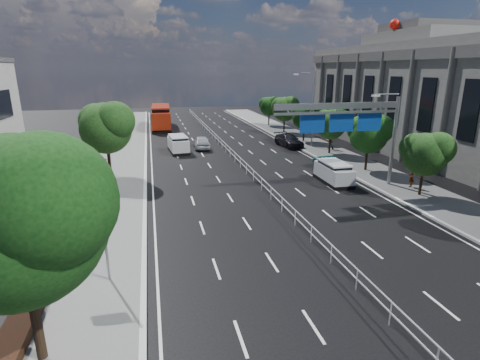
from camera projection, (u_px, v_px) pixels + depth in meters
name	position (u px, v px, depth m)	size (l,w,h in m)	color
ground	(323.00, 256.00, 19.29)	(160.00, 160.00, 0.00)	black
sidewalk_near	(86.00, 283.00, 16.71)	(5.00, 140.00, 0.14)	slate
kerb_near	(144.00, 276.00, 17.27)	(0.25, 140.00, 0.15)	silver
kerb_far	(469.00, 237.00, 21.28)	(0.25, 140.00, 0.15)	silver
median_fence	(231.00, 154.00, 40.12)	(0.05, 85.00, 1.02)	silver
hedge_near	(65.00, 235.00, 20.89)	(1.00, 36.00, 0.44)	black
toilet_sign	(92.00, 222.00, 16.01)	(1.62, 0.18, 4.34)	gray
overhead_gantry	(351.00, 119.00, 28.56)	(10.24, 0.38, 7.45)	gray
streetlight_far	(311.00, 104.00, 44.38)	(2.78, 2.40, 9.00)	gray
civic_hall	(432.00, 96.00, 43.29)	(14.40, 36.00, 14.35)	slate
near_tree_big	(19.00, 212.00, 10.86)	(5.72, 5.33, 7.71)	black
near_tree_back	(106.00, 125.00, 32.07)	(4.84, 4.51, 6.69)	black
far_tree_c	(426.00, 152.00, 27.32)	(3.52, 3.28, 4.94)	black
far_tree_d	(370.00, 132.00, 34.24)	(3.85, 3.59, 5.34)	black
far_tree_e	(332.00, 123.00, 41.27)	(3.63, 3.38, 5.13)	black
far_tree_f	(305.00, 115.00, 48.28)	(3.52, 3.28, 5.02)	black
far_tree_g	(285.00, 108.00, 55.19)	(3.96, 3.69, 5.45)	black
far_tree_h	(269.00, 105.00, 62.28)	(3.41, 3.18, 4.91)	black
white_minivan	(178.00, 144.00, 42.97)	(2.29, 4.62, 1.95)	black
red_bus	(161.00, 116.00, 60.35)	(3.29, 12.19, 3.62)	black
near_car_silver	(202.00, 142.00, 45.15)	(1.82, 4.52, 1.54)	#B5B7BD
near_car_dark	(158.00, 114.00, 72.50)	(1.71, 4.92, 1.62)	black
silver_minivan	(334.00, 173.00, 31.45)	(1.88, 4.33, 1.79)	black
parked_car_teal	(332.00, 163.00, 35.58)	(2.02, 4.39, 1.22)	#1A7774
parked_car_dark	(289.00, 140.00, 46.29)	(2.09, 5.15, 1.50)	black
pedestrian_a	(411.00, 178.00, 29.88)	(0.57, 0.37, 1.56)	gray
pedestrian_b	(330.00, 141.00, 44.13)	(0.95, 0.74, 1.96)	gray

